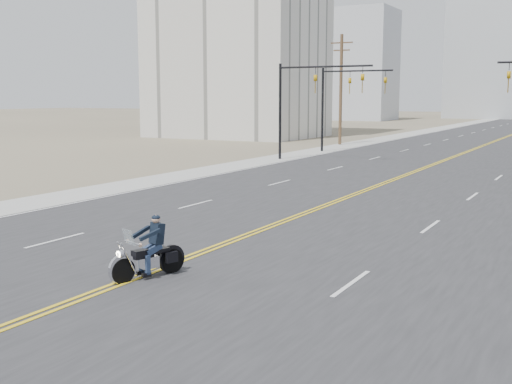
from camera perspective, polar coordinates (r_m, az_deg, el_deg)
The scene contains 11 objects.
ground_plane at distance 15.40m, azimuth -15.10°, elevation -9.11°, with size 400.00×400.00×0.00m, color #776D56.
road at distance 81.30m, azimuth 21.48°, elevation 4.62°, with size 20.00×200.00×0.01m, color #303033.
sidewalk_left at distance 83.54m, azimuth 13.62°, elevation 5.05°, with size 3.00×200.00×0.01m, color #A5A5A0.
traffic_mast_left at distance 46.68m, azimuth 4.41°, elevation 8.85°, with size 7.10×0.26×7.00m.
traffic_mast_far at distance 54.19m, azimuth 7.61°, elevation 8.67°, with size 6.10×0.26×7.00m.
utility_pole_left at distance 62.80m, azimuth 7.55°, elevation 9.18°, with size 2.20×0.30×10.50m.
apartment_block at distance 76.60m, azimuth -1.62°, elevation 16.24°, with size 18.00×14.00×30.00m, color silver.
haze_bldg_a at distance 133.59m, azimuth 9.05°, elevation 11.07°, with size 14.00×12.00×22.00m, color #B7BCC6.
haze_bldg_d at distance 152.39m, azimuth 20.67°, elevation 11.05°, with size 20.00×15.00×26.00m, color #ADB2B7.
haze_bldg_f at distance 152.94m, azimuth 5.58°, elevation 9.66°, with size 12.00×12.00×16.00m, color #ADB2B7.
motorcyclist at distance 16.49m, azimuth -9.63°, elevation -4.88°, with size 0.88×2.05×1.60m, color black, non-canonical shape.
Camera 1 is at (10.28, -10.52, 4.56)m, focal length 45.00 mm.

